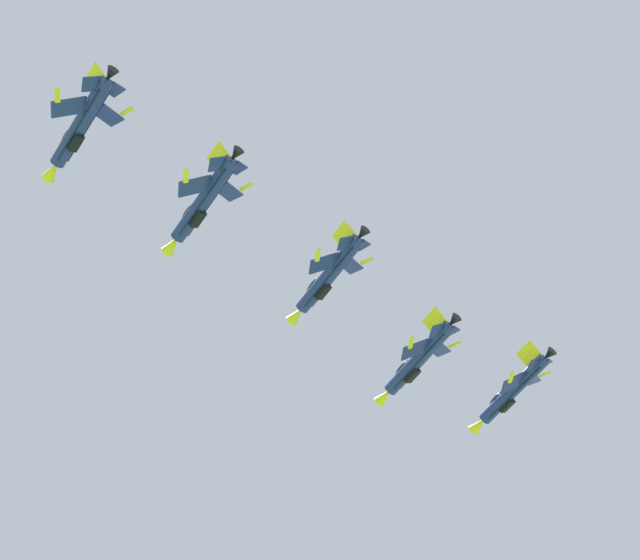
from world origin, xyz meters
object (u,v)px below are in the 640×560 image
(fighter_jet_left_wing, at_px, (203,201))
(fighter_jet_right_wing, at_px, (328,276))
(fighter_jet_lead, at_px, (80,125))
(fighter_jet_left_outer, at_px, (418,360))
(fighter_jet_right_outer, at_px, (512,391))

(fighter_jet_left_wing, relative_size, fighter_jet_right_wing, 1.00)
(fighter_jet_left_wing, bearing_deg, fighter_jet_lead, 177.12)
(fighter_jet_lead, distance_m, fighter_jet_left_outer, 49.06)
(fighter_jet_left_wing, distance_m, fighter_jet_left_outer, 33.24)
(fighter_jet_lead, relative_size, fighter_jet_left_wing, 1.00)
(fighter_jet_right_outer, bearing_deg, fighter_jet_right_wing, -179.33)
(fighter_jet_lead, distance_m, fighter_jet_right_outer, 63.47)
(fighter_jet_lead, bearing_deg, fighter_jet_left_outer, 2.56)
(fighter_jet_left_wing, bearing_deg, fighter_jet_left_outer, 5.15)
(fighter_jet_left_outer, bearing_deg, fighter_jet_right_outer, -6.40)
(fighter_jet_left_wing, relative_size, fighter_jet_left_outer, 1.00)
(fighter_jet_lead, bearing_deg, fighter_jet_right_outer, 0.49)
(fighter_jet_left_wing, distance_m, fighter_jet_right_wing, 18.29)
(fighter_jet_right_wing, xyz_separation_m, fighter_jet_right_outer, (29.37, -3.13, -0.78))
(fighter_jet_right_wing, relative_size, fighter_jet_right_outer, 1.00)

